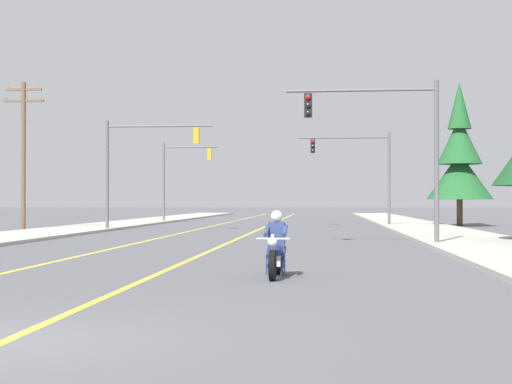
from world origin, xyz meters
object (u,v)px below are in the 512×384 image
traffic_signal_near_right (391,135)px  traffic_signal_near_left (138,156)px  conifer_tree_right_verge_far (460,160)px  motorcycle_with_rider (276,250)px  utility_pole_left_near (23,150)px  traffic_signal_mid_left (179,170)px  traffic_signal_mid_right (362,163)px

traffic_signal_near_right → traffic_signal_near_left: (-12.86, 13.76, 0.02)m
conifer_tree_right_verge_far → traffic_signal_near_left: bearing=-152.6°
motorcycle_with_rider → utility_pole_left_near: utility_pole_left_near is taller
motorcycle_with_rider → traffic_signal_mid_left: traffic_signal_mid_left is taller
traffic_signal_near_right → utility_pole_left_near: bearing=145.3°
traffic_signal_near_right → traffic_signal_mid_right: same height
traffic_signal_mid_right → traffic_signal_mid_left: (-13.73, 8.43, -0.10)m
motorcycle_with_rider → traffic_signal_mid_right: traffic_signal_mid_right is taller
utility_pole_left_near → traffic_signal_near_right: bearing=-34.7°
traffic_signal_mid_left → traffic_signal_near_right: bearing=-66.3°
motorcycle_with_rider → traffic_signal_near_left: size_ratio=0.35×
traffic_signal_mid_left → traffic_signal_near_left: bearing=-87.2°
conifer_tree_right_verge_far → motorcycle_with_rider: bearing=-105.3°
traffic_signal_mid_right → traffic_signal_mid_left: 16.11m
traffic_signal_mid_right → utility_pole_left_near: utility_pole_left_near is taller
traffic_signal_near_right → conifer_tree_right_verge_far: size_ratio=0.65×
traffic_signal_mid_right → traffic_signal_near_right: bearing=-90.0°
traffic_signal_near_right → traffic_signal_mid_right: bearing=90.0°
motorcycle_with_rider → traffic_signal_near_left: (-9.27, 26.69, 3.58)m
traffic_signal_mid_right → utility_pole_left_near: bearing=-154.1°
motorcycle_with_rider → traffic_signal_near_right: (3.59, 12.93, 3.56)m
traffic_signal_near_right → conifer_tree_right_verge_far: (6.47, 23.78, 0.24)m
conifer_tree_right_verge_far → traffic_signal_near_right: bearing=-105.2°
traffic_signal_mid_right → utility_pole_left_near: size_ratio=0.74×
traffic_signal_near_right → utility_pole_left_near: utility_pole_left_near is taller
traffic_signal_mid_right → motorcycle_with_rider: bearing=-95.8°
traffic_signal_near_left → traffic_signal_mid_left: (-0.85, 17.50, -0.10)m
traffic_signal_near_right → traffic_signal_mid_left: (-13.72, 31.26, -0.09)m
traffic_signal_near_left → utility_pole_left_near: size_ratio=0.74×
traffic_signal_mid_right → conifer_tree_right_verge_far: 6.53m
motorcycle_with_rider → traffic_signal_near_right: traffic_signal_near_right is taller
traffic_signal_mid_right → traffic_signal_mid_left: bearing=148.4°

